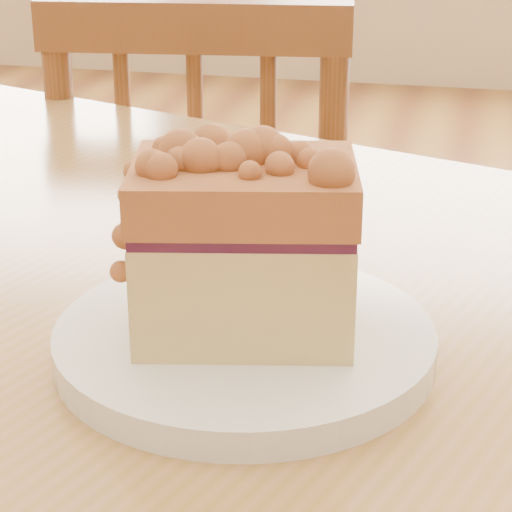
{
  "coord_description": "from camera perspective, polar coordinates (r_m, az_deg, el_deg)",
  "views": [
    {
      "loc": [
        0.39,
        -0.47,
        1.03
      ],
      "look_at": [
        0.27,
        0.06,
        0.8
      ],
      "focal_mm": 70.0,
      "sensor_mm": 36.0,
      "label": 1
    }
  ],
  "objects": [
    {
      "name": "plate",
      "position": [
        0.58,
        -0.65,
        -4.97
      ],
      "size": [
        0.22,
        0.22,
        0.02
      ],
      "color": "white",
      "rests_on": "cafe_table_main"
    },
    {
      "name": "cake_slice",
      "position": [
        0.55,
        -0.74,
        1.24
      ],
      "size": [
        0.14,
        0.11,
        0.12
      ],
      "rotation": [
        0.0,
        0.0,
        0.2
      ],
      "color": "tan",
      "rests_on": "plate"
    },
    {
      "name": "cafe_chair_main",
      "position": [
        1.39,
        -2.36,
        -2.17
      ],
      "size": [
        0.44,
        0.44,
        0.87
      ],
      "rotation": [
        0.0,
        0.0,
        3.27
      ],
      "color": "brown",
      "rests_on": "ground"
    },
    {
      "name": "cafe_table_main",
      "position": [
        0.79,
        -12.02,
        -7.11
      ],
      "size": [
        1.3,
        1.07,
        0.75
      ],
      "rotation": [
        0.0,
        0.0,
        -0.34
      ],
      "color": "#A2703F",
      "rests_on": "ground"
    }
  ]
}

